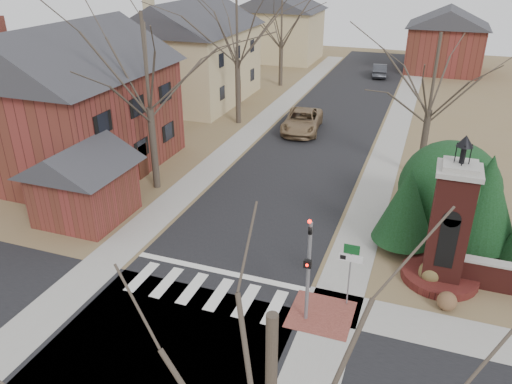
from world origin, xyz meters
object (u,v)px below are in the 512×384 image
at_px(traffic_signal_pole, 309,262).
at_px(sign_post, 350,263).
at_px(brick_gate_monument, 447,235).
at_px(distant_car, 380,70).
at_px(pickup_truck, 302,121).

relative_size(traffic_signal_pole, sign_post, 1.64).
xyz_separation_m(sign_post, brick_gate_monument, (3.41, 3.01, 0.22)).
xyz_separation_m(brick_gate_monument, distant_car, (-7.40, 37.52, -1.46)).
distance_m(sign_post, pickup_truck, 21.05).
bearing_deg(brick_gate_monument, distant_car, 101.16).
bearing_deg(sign_post, brick_gate_monument, 41.42).
bearing_deg(pickup_truck, traffic_signal_pole, -80.86).
bearing_deg(pickup_truck, brick_gate_monument, -64.10).
bearing_deg(traffic_signal_pole, distant_car, 93.68).
xyz_separation_m(traffic_signal_pole, distant_car, (-2.70, 41.94, -1.89)).
relative_size(sign_post, brick_gate_monument, 0.42).
relative_size(traffic_signal_pole, brick_gate_monument, 0.69).
xyz_separation_m(sign_post, pickup_truck, (-7.19, 19.75, -1.15)).
height_order(traffic_signal_pole, sign_post, traffic_signal_pole).
height_order(traffic_signal_pole, brick_gate_monument, brick_gate_monument).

